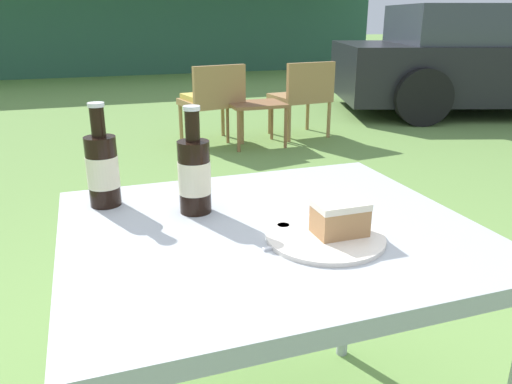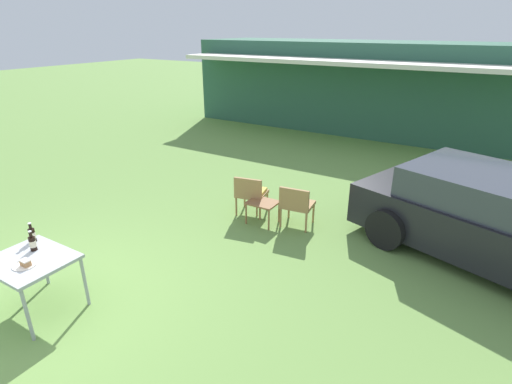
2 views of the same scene
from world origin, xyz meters
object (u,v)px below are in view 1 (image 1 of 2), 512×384
(cake_on_plate, at_px, (332,228))
(cola_bottle_near, at_px, (194,174))
(wicker_chair_cushioned, at_px, (213,98))
(wicker_chair_plain, at_px, (303,93))
(patio_table, at_px, (270,252))
(parked_car, at_px, (495,60))
(cola_bottle_far, at_px, (103,168))
(garden_side_table, at_px, (256,108))

(cake_on_plate, height_order, cola_bottle_near, cola_bottle_near)
(cake_on_plate, distance_m, cola_bottle_near, 0.36)
(wicker_chair_cushioned, distance_m, cake_on_plate, 3.83)
(wicker_chair_cushioned, xyz_separation_m, wicker_chair_plain, (0.93, -0.02, -0.00))
(patio_table, distance_m, cola_bottle_near, 0.26)
(parked_car, distance_m, cola_bottle_far, 6.36)
(wicker_chair_plain, relative_size, cola_bottle_near, 2.89)
(parked_car, height_order, cola_bottle_near, parked_car)
(wicker_chair_cushioned, relative_size, garden_side_table, 1.49)
(parked_car, relative_size, patio_table, 4.67)
(cola_bottle_far, bearing_deg, cake_on_plate, -39.58)
(cola_bottle_near, bearing_deg, cake_on_plate, -46.01)
(cola_bottle_near, bearing_deg, parked_car, 40.36)
(cake_on_plate, xyz_separation_m, cola_bottle_far, (-0.45, 0.38, 0.07))
(wicker_chair_cushioned, bearing_deg, wicker_chair_plain, 167.55)
(wicker_chair_cushioned, height_order, cola_bottle_far, cola_bottle_far)
(wicker_chair_cushioned, distance_m, garden_side_table, 0.43)
(parked_car, height_order, patio_table, parked_car)
(wicker_chair_plain, bearing_deg, wicker_chair_cushioned, -7.96)
(garden_side_table, xyz_separation_m, patio_table, (-1.15, -3.45, 0.30))
(garden_side_table, distance_m, cola_bottle_near, 3.58)
(parked_car, bearing_deg, patio_table, -119.81)
(cake_on_plate, height_order, cola_bottle_far, cola_bottle_far)
(parked_car, relative_size, wicker_chair_plain, 5.74)
(garden_side_table, xyz_separation_m, cola_bottle_near, (-1.29, -3.30, 0.46))
(cola_bottle_near, bearing_deg, wicker_chair_plain, 61.93)
(wicker_chair_plain, xyz_separation_m, cola_bottle_near, (-1.86, -3.48, 0.37))
(cake_on_plate, distance_m, cola_bottle_far, 0.59)
(parked_car, height_order, wicker_chair_plain, parked_car)
(cake_on_plate, bearing_deg, parked_car, 43.60)
(wicker_chair_cushioned, height_order, cola_bottle_near, cola_bottle_near)
(parked_car, xyz_separation_m, wicker_chair_cushioned, (-3.85, -0.56, -0.20))
(cola_bottle_near, relative_size, cola_bottle_far, 1.00)
(wicker_chair_cushioned, height_order, patio_table, wicker_chair_cushioned)
(cake_on_plate, relative_size, cola_bottle_near, 0.98)
(garden_side_table, height_order, patio_table, patio_table)
(parked_car, height_order, wicker_chair_cushioned, parked_car)
(garden_side_table, relative_size, cake_on_plate, 1.98)
(wicker_chair_plain, height_order, patio_table, wicker_chair_plain)
(wicker_chair_plain, relative_size, garden_side_table, 1.49)
(parked_car, height_order, cola_bottle_far, parked_car)
(wicker_chair_plain, bearing_deg, cake_on_plate, 59.95)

